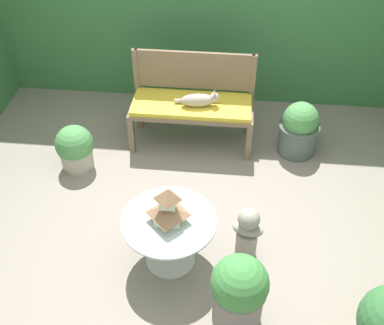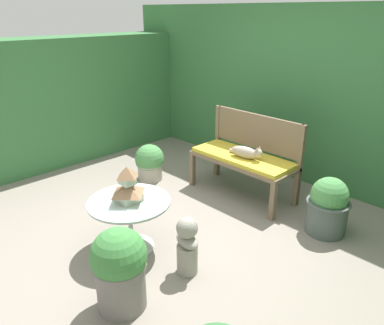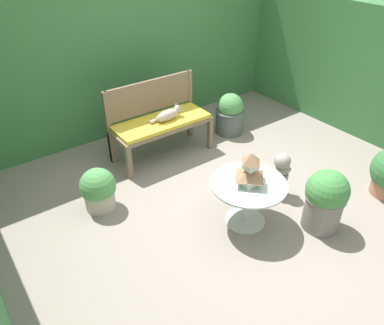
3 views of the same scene
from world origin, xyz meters
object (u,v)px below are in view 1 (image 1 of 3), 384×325
Objects in this scene: cat at (199,100)px; garden_bust at (247,233)px; patio_table at (169,229)px; potted_plant_bench_left at (75,148)px; potted_plant_patio_mid at (299,129)px; garden_bench at (192,108)px; potted_plant_bench_right at (239,292)px; pagoda_birdhouse at (168,207)px.

cat is 1.63m from garden_bust.
patio_table reaches higher than potted_plant_bench_left.
potted_plant_patio_mid reaches higher than garden_bust.
potted_plant_patio_mid is (0.53, 1.51, 0.02)m from garden_bust.
garden_bench is 1.31m from potted_plant_bench_left.
potted_plant_bench_left is 2.42m from potted_plant_bench_right.
cat is 1.13m from potted_plant_patio_mid.
garden_bench is 0.17m from cat.
potted_plant_bench_right is (0.58, -2.20, -0.10)m from garden_bench.
potted_plant_patio_mid is (1.19, 1.64, -0.11)m from patio_table.
potted_plant_patio_mid is (1.17, -0.04, -0.16)m from garden_bench.
potted_plant_bench_left is 2.40m from potted_plant_patio_mid.
potted_plant_bench_left is at bearing 135.32° from pagoda_birdhouse.
garden_bench is 1.18m from potted_plant_patio_mid.
potted_plant_patio_mid is at bearing 54.04° from pagoda_birdhouse.
pagoda_birdhouse is at bearing -125.96° from potted_plant_patio_mid.
patio_table is 1.56× the size of potted_plant_bench_left.
pagoda_birdhouse reaches higher than garden_bust.
cat is (0.09, -0.05, 0.15)m from garden_bench.
patio_table is 1.14× the size of potted_plant_bench_right.
potted_plant_bench_left is at bearing 162.98° from garden_bust.
cat is at bearing -179.82° from potted_plant_patio_mid.
potted_plant_patio_mid is (2.35, 0.50, 0.05)m from potted_plant_bench_left.
pagoda_birdhouse reaches higher than potted_plant_bench_left.
garden_bust is 0.66m from potted_plant_bench_right.
patio_table is 1.42× the size of garden_bust.
potted_plant_bench_right is at bearing -75.32° from garden_bench.
pagoda_birdhouse is 0.70× the size of potted_plant_bench_left.
cat reaches higher than potted_plant_bench_right.
cat is 0.87× the size of garden_bust.
patio_table is 0.26m from pagoda_birdhouse.
potted_plant_bench_left is at bearing -155.47° from garden_bench.
cat reaches higher than potted_plant_bench_left.
garden_bench is 2.40× the size of garden_bust.
potted_plant_bench_left is at bearing -166.24° from cat.
potted_plant_patio_mid is at bearing 54.04° from patio_table.
cat is 1.65m from patio_table.
garden_bust is (0.66, 0.13, -0.39)m from pagoda_birdhouse.
garden_bust is at bearing 11.57° from patio_table.
garden_bust is (0.64, -1.55, -0.18)m from garden_bench.
garden_bust is 1.60m from potted_plant_patio_mid.
pagoda_birdhouse is 0.51× the size of potted_plant_bench_right.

